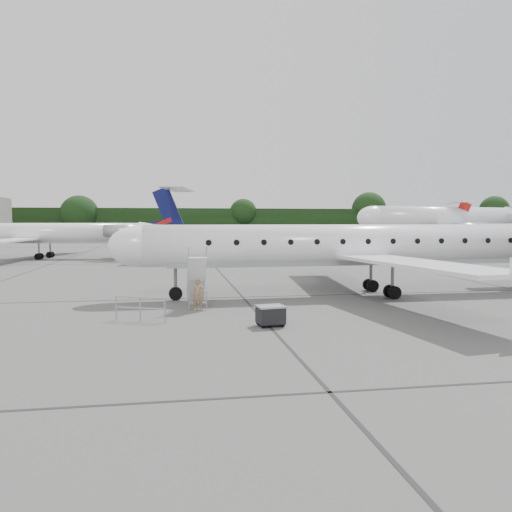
{
  "coord_description": "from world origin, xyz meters",
  "views": [
    {
      "loc": [
        -8.61,
        -21.68,
        4.12
      ],
      "look_at": [
        -4.34,
        4.05,
        2.3
      ],
      "focal_mm": 35.0,
      "sensor_mm": 36.0,
      "label": 1
    }
  ],
  "objects": [
    {
      "name": "ground",
      "position": [
        0.0,
        0.0,
        0.0
      ],
      "size": [
        320.0,
        320.0,
        0.0
      ],
      "primitive_type": "plane",
      "color": "#5C5C59",
      "rests_on": "ground"
    },
    {
      "name": "treeline",
      "position": [
        0.0,
        130.0,
        4.0
      ],
      "size": [
        260.0,
        4.0,
        8.0
      ],
      "primitive_type": "cube",
      "color": "black",
      "rests_on": "ground"
    },
    {
      "name": "main_regional_jet",
      "position": [
        1.79,
        4.62,
        3.93
      ],
      "size": [
        30.99,
        22.53,
        7.86
      ],
      "primitive_type": null,
      "rotation": [
        0.0,
        0.0,
        0.01
      ],
      "color": "white",
      "rests_on": "ground"
    },
    {
      "name": "airstair",
      "position": [
        -7.54,
        2.26,
        1.23
      ],
      "size": [
        0.88,
        2.17,
        2.46
      ],
      "primitive_type": null,
      "rotation": [
        0.0,
        0.0,
        0.01
      ],
      "color": "white",
      "rests_on": "ground"
    },
    {
      "name": "passenger",
      "position": [
        -7.52,
        1.03,
        0.76
      ],
      "size": [
        0.58,
        0.41,
        1.51
      ],
      "primitive_type": "imported",
      "rotation": [
        0.0,
        0.0,
        -0.1
      ],
      "color": "#816446",
      "rests_on": "ground"
    },
    {
      "name": "safety_railing",
      "position": [
        -9.99,
        -0.86,
        0.5
      ],
      "size": [
        2.05,
        0.94,
        1.0
      ],
      "primitive_type": null,
      "rotation": [
        0.0,
        0.0,
        -0.4
      ],
      "color": "#96999E",
      "rests_on": "ground"
    },
    {
      "name": "baggage_cart",
      "position": [
        -4.88,
        -2.68,
        0.44
      ],
      "size": [
        1.12,
        0.95,
        0.88
      ],
      "primitive_type": null,
      "rotation": [
        0.0,
        0.0,
        0.14
      ],
      "color": "black",
      "rests_on": "ground"
    },
    {
      "name": "bg_narrowbody",
      "position": [
        34.37,
        52.28,
        6.41
      ],
      "size": [
        41.03,
        33.9,
        12.81
      ],
      "primitive_type": null,
      "rotation": [
        0.0,
        0.0,
        0.26
      ],
      "color": "white",
      "rests_on": "ground"
    },
    {
      "name": "bg_regional_left",
      "position": [
        -23.7,
        36.41,
        3.92
      ],
      "size": [
        33.25,
        26.54,
        7.83
      ],
      "primitive_type": null,
      "rotation": [
        0.0,
        0.0,
        -0.18
      ],
      "color": "white",
      "rests_on": "ground"
    }
  ]
}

